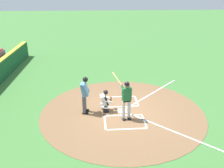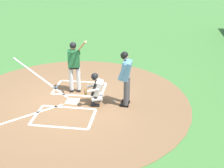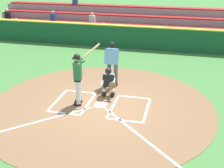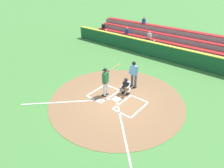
# 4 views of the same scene
# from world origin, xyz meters

# --- Properties ---
(ground_plane) EXTENTS (120.00, 120.00, 0.00)m
(ground_plane) POSITION_xyz_m (0.00, 0.00, 0.00)
(ground_plane) COLOR #427A38
(dirt_circle) EXTENTS (8.00, 8.00, 0.01)m
(dirt_circle) POSITION_xyz_m (0.00, 0.00, 0.01)
(dirt_circle) COLOR brown
(dirt_circle) RESTS_ON ground
(home_plate_and_chalk) EXTENTS (7.93, 4.91, 0.01)m
(home_plate_and_chalk) POSITION_xyz_m (0.00, 0.88, 0.01)
(home_plate_and_chalk) COLOR white
(home_plate_and_chalk) RESTS_ON dirt_circle
(batter) EXTENTS (0.86, 0.85, 2.13)m
(batter) POSITION_xyz_m (0.77, 0.08, 1.10)
(batter) COLOR silver
(batter) RESTS_ON ground
(catcher) EXTENTS (0.62, 0.61, 1.13)m
(catcher) POSITION_xyz_m (-0.09, -0.83, 0.59)
(catcher) COLOR black
(catcher) RESTS_ON ground
(plate_umpire) EXTENTS (0.60, 0.45, 1.86)m
(plate_umpire) POSITION_xyz_m (0.03, -1.81, 1.08)
(plate_umpire) COLOR #4C4C51
(plate_umpire) RESTS_ON ground
(baseball) EXTENTS (0.07, 0.07, 0.07)m
(baseball) POSITION_xyz_m (0.16, -1.43, 0.04)
(baseball) COLOR white
(baseball) RESTS_ON ground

